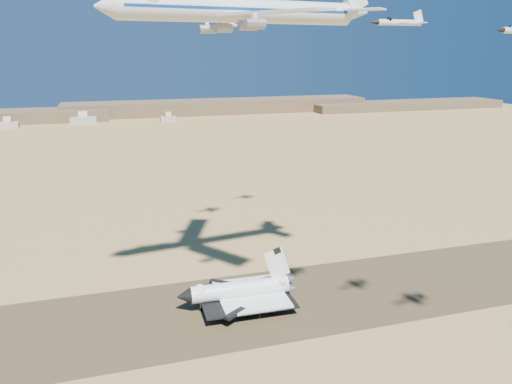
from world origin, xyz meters
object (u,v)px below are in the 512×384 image
object	(u,v)px
crew_b	(260,316)
chase_jet_e	(242,25)
chase_jet_a	(398,22)
chase_jet_f	(290,19)
carrier_747	(234,10)
crew_a	(274,311)
crew_c	(273,309)
shuttle	(239,291)

from	to	relation	value
crew_b	chase_jet_e	xyz separation A→B (m)	(9.56, 54.37, 93.37)
chase_jet_a	chase_jet_f	distance (m)	102.47
carrier_747	crew_b	xyz separation A→B (m)	(5.61, -8.00, -95.11)
crew_a	chase_jet_a	size ratio (longest dim) A/B	0.11
chase_jet_a	chase_jet_e	size ratio (longest dim) A/B	0.99
crew_a	chase_jet_e	size ratio (longest dim) A/B	0.11
chase_jet_f	carrier_747	bearing A→B (deg)	-130.23
crew_c	chase_jet_a	xyz separation A→B (m)	(18.79, -34.06, 90.30)
crew_a	crew_c	bearing A→B (deg)	-4.21
shuttle	crew_a	size ratio (longest dim) A/B	25.14
chase_jet_e	shuttle	bearing A→B (deg)	-115.94
shuttle	chase_jet_f	distance (m)	117.02
chase_jet_a	crew_b	bearing A→B (deg)	125.32
shuttle	chase_jet_a	bearing A→B (deg)	-54.09
shuttle	carrier_747	xyz separation A→B (m)	(-1.34, -2.29, 90.52)
crew_b	chase_jet_a	distance (m)	98.66
shuttle	crew_c	bearing A→B (deg)	-36.00
carrier_747	chase_jet_f	size ratio (longest dim) A/B	6.14
carrier_747	crew_a	world-z (taller)	carrier_747
carrier_747	chase_jet_a	world-z (taller)	carrier_747
crew_b	chase_jet_f	xyz separation A→B (m)	(35.09, 70.50, 96.90)
carrier_747	crew_c	world-z (taller)	carrier_747
crew_c	chase_jet_e	distance (m)	106.60
crew_c	chase_jet_e	xyz separation A→B (m)	(4.13, 51.50, 93.25)
chase_jet_a	carrier_747	bearing A→B (deg)	124.77
chase_jet_a	chase_jet_e	distance (m)	86.86
crew_c	chase_jet_e	bearing A→B (deg)	-30.56
crew_c	chase_jet_a	size ratio (longest dim) A/B	0.12
crew_a	crew_c	size ratio (longest dim) A/B	0.90
crew_b	chase_jet_f	distance (m)	124.86
crew_c	chase_jet_a	distance (m)	98.32
crew_c	carrier_747	bearing A→B (deg)	39.08
carrier_747	chase_jet_a	size ratio (longest dim) A/B	5.77
crew_a	crew_b	distance (m)	5.86
chase_jet_f	shuttle	bearing A→B (deg)	-130.33
crew_a	chase_jet_a	world-z (taller)	chase_jet_a
crew_c	chase_jet_e	size ratio (longest dim) A/B	0.12
shuttle	crew_a	distance (m)	13.90
crew_b	crew_c	size ratio (longest dim) A/B	0.87
carrier_747	crew_c	size ratio (longest dim) A/B	47.17
crew_a	carrier_747	bearing A→B (deg)	47.29
crew_b	chase_jet_f	bearing A→B (deg)	-54.70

